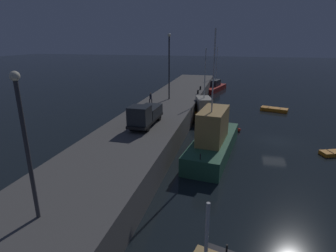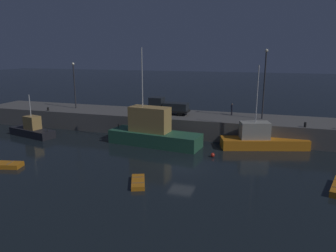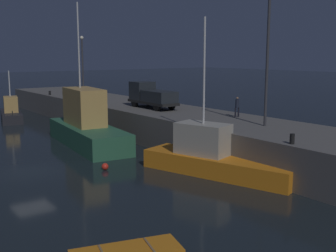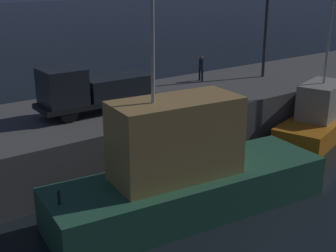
{
  "view_description": "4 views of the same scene",
  "coord_description": "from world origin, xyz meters",
  "px_view_note": "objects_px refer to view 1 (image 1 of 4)",
  "views": [
    {
      "loc": [
        -31.18,
        5.08,
        11.15
      ],
      "look_at": [
        -3.15,
        11.99,
        1.89
      ],
      "focal_mm": 29.12,
      "sensor_mm": 36.0,
      "label": 1
    },
    {
      "loc": [
        7.83,
        -29.67,
        11.5
      ],
      "look_at": [
        -4.37,
        9.28,
        1.95
      ],
      "focal_mm": 34.02,
      "sensor_mm": 36.0,
      "label": 2
    },
    {
      "loc": [
        27.26,
        -9.01,
        7.71
      ],
      "look_at": [
        -1.06,
        12.08,
        1.72
      ],
      "focal_mm": 45.56,
      "sensor_mm": 36.0,
      "label": 3
    },
    {
      "loc": [
        -16.17,
        -6.1,
        9.21
      ],
      "look_at": [
        -1.77,
        12.99,
        1.29
      ],
      "focal_mm": 48.83,
      "sensor_mm": 36.0,
      "label": 4
    }
  ],
  "objects_px": {
    "lamp_post_west": "(25,137)",
    "utility_truck": "(145,115)",
    "fishing_boat_orange": "(213,139)",
    "mooring_buoy_near": "(239,130)",
    "bollard_east": "(200,88)",
    "dockworker": "(151,98)",
    "lamp_post_east": "(169,62)",
    "bollard_west": "(198,92)",
    "fishing_boat_blue": "(214,87)",
    "rowboat_white_mid": "(336,153)",
    "dinghy_orange_near": "(274,109)",
    "fishing_trawler_red": "(202,111)"
  },
  "relations": [
    {
      "from": "lamp_post_west",
      "to": "mooring_buoy_near",
      "type": "bearing_deg",
      "value": -22.65
    },
    {
      "from": "fishing_boat_blue",
      "to": "rowboat_white_mid",
      "type": "relative_size",
      "value": 3.09
    },
    {
      "from": "fishing_boat_orange",
      "to": "rowboat_white_mid",
      "type": "relative_size",
      "value": 3.76
    },
    {
      "from": "lamp_post_west",
      "to": "dockworker",
      "type": "xyz_separation_m",
      "value": [
        24.61,
        1.78,
        -3.33
      ]
    },
    {
      "from": "mooring_buoy_near",
      "to": "bollard_west",
      "type": "xyz_separation_m",
      "value": [
        9.99,
        6.65,
        2.71
      ]
    },
    {
      "from": "dockworker",
      "to": "bollard_east",
      "type": "relative_size",
      "value": 2.59
    },
    {
      "from": "rowboat_white_mid",
      "to": "mooring_buoy_near",
      "type": "height_order",
      "value": "mooring_buoy_near"
    },
    {
      "from": "fishing_boat_blue",
      "to": "utility_truck",
      "type": "xyz_separation_m",
      "value": [
        -36.44,
        4.05,
        3.04
      ]
    },
    {
      "from": "mooring_buoy_near",
      "to": "dockworker",
      "type": "height_order",
      "value": "dockworker"
    },
    {
      "from": "mooring_buoy_near",
      "to": "lamp_post_east",
      "type": "distance_m",
      "value": 13.73
    },
    {
      "from": "fishing_boat_orange",
      "to": "mooring_buoy_near",
      "type": "bearing_deg",
      "value": -18.03
    },
    {
      "from": "rowboat_white_mid",
      "to": "dockworker",
      "type": "xyz_separation_m",
      "value": [
        5.74,
        21.23,
        3.39
      ]
    },
    {
      "from": "fishing_boat_orange",
      "to": "rowboat_white_mid",
      "type": "bearing_deg",
      "value": -76.2
    },
    {
      "from": "lamp_post_east",
      "to": "bollard_east",
      "type": "height_order",
      "value": "lamp_post_east"
    },
    {
      "from": "lamp_post_east",
      "to": "bollard_west",
      "type": "relative_size",
      "value": 15.51
    },
    {
      "from": "bollard_east",
      "to": "fishing_boat_blue",
      "type": "bearing_deg",
      "value": -5.03
    },
    {
      "from": "mooring_buoy_near",
      "to": "bollard_west",
      "type": "distance_m",
      "value": 12.3
    },
    {
      "from": "mooring_buoy_near",
      "to": "bollard_east",
      "type": "xyz_separation_m",
      "value": [
        13.73,
        6.74,
        2.73
      ]
    },
    {
      "from": "fishing_trawler_red",
      "to": "fishing_boat_blue",
      "type": "relative_size",
      "value": 1.08
    },
    {
      "from": "fishing_boat_blue",
      "to": "lamp_post_east",
      "type": "xyz_separation_m",
      "value": [
        -23.16,
        4.77,
        7.16
      ]
    },
    {
      "from": "mooring_buoy_near",
      "to": "utility_truck",
      "type": "xyz_separation_m",
      "value": [
        -8.37,
        9.53,
        3.6
      ]
    },
    {
      "from": "fishing_boat_blue",
      "to": "lamp_post_east",
      "type": "bearing_deg",
      "value": 168.37
    },
    {
      "from": "fishing_boat_orange",
      "to": "lamp_post_west",
      "type": "distance_m",
      "value": 18.3
    },
    {
      "from": "fishing_boat_orange",
      "to": "dockworker",
      "type": "distance_m",
      "value": 12.77
    },
    {
      "from": "lamp_post_east",
      "to": "dockworker",
      "type": "height_order",
      "value": "lamp_post_east"
    },
    {
      "from": "rowboat_white_mid",
      "to": "bollard_east",
      "type": "height_order",
      "value": "bollard_east"
    },
    {
      "from": "fishing_boat_orange",
      "to": "fishing_boat_blue",
      "type": "bearing_deg",
      "value": 4.53
    },
    {
      "from": "utility_truck",
      "to": "lamp_post_east",
      "type": "bearing_deg",
      "value": 3.08
    },
    {
      "from": "dinghy_orange_near",
      "to": "bollard_west",
      "type": "distance_m",
      "value": 12.68
    },
    {
      "from": "lamp_post_west",
      "to": "dockworker",
      "type": "bearing_deg",
      "value": 4.13
    },
    {
      "from": "fishing_boat_orange",
      "to": "lamp_post_east",
      "type": "height_order",
      "value": "fishing_boat_orange"
    },
    {
      "from": "dockworker",
      "to": "bollard_east",
      "type": "xyz_separation_m",
      "value": [
        13.05,
        -5.03,
        -0.62
      ]
    },
    {
      "from": "fishing_boat_orange",
      "to": "utility_truck",
      "type": "xyz_separation_m",
      "value": [
        -0.34,
        6.91,
        2.15
      ]
    },
    {
      "from": "lamp_post_west",
      "to": "utility_truck",
      "type": "xyz_separation_m",
      "value": [
        15.57,
        -0.46,
        -3.08
      ]
    },
    {
      "from": "dockworker",
      "to": "fishing_trawler_red",
      "type": "bearing_deg",
      "value": -56.09
    },
    {
      "from": "lamp_post_east",
      "to": "bollard_east",
      "type": "xyz_separation_m",
      "value": [
        8.81,
        -3.5,
        -4.99
      ]
    },
    {
      "from": "fishing_trawler_red",
      "to": "fishing_boat_orange",
      "type": "bearing_deg",
      "value": -168.64
    },
    {
      "from": "fishing_boat_blue",
      "to": "lamp_post_west",
      "type": "xyz_separation_m",
      "value": [
        -52.01,
        4.51,
        6.12
      ]
    },
    {
      "from": "mooring_buoy_near",
      "to": "rowboat_white_mid",
      "type": "bearing_deg",
      "value": -118.14
    },
    {
      "from": "rowboat_white_mid",
      "to": "utility_truck",
      "type": "distance_m",
      "value": 19.61
    },
    {
      "from": "dinghy_orange_near",
      "to": "fishing_boat_blue",
      "type": "bearing_deg",
      "value": 34.5
    },
    {
      "from": "dinghy_orange_near",
      "to": "rowboat_white_mid",
      "type": "relative_size",
      "value": 1.36
    },
    {
      "from": "dinghy_orange_near",
      "to": "bollard_west",
      "type": "bearing_deg",
      "value": 99.35
    },
    {
      "from": "lamp_post_west",
      "to": "bollard_east",
      "type": "height_order",
      "value": "lamp_post_west"
    },
    {
      "from": "dockworker",
      "to": "bollard_east",
      "type": "height_order",
      "value": "dockworker"
    },
    {
      "from": "rowboat_white_mid",
      "to": "mooring_buoy_near",
      "type": "xyz_separation_m",
      "value": [
        5.06,
        9.46,
        0.04
      ]
    },
    {
      "from": "dinghy_orange_near",
      "to": "bollard_west",
      "type": "relative_size",
      "value": 7.34
    },
    {
      "from": "fishing_boat_orange",
      "to": "bollard_east",
      "type": "distance_m",
      "value": 22.18
    },
    {
      "from": "fishing_boat_orange",
      "to": "mooring_buoy_near",
      "type": "xyz_separation_m",
      "value": [
        8.03,
        -2.61,
        -1.45
      ]
    },
    {
      "from": "fishing_trawler_red",
      "to": "bollard_east",
      "type": "distance_m",
      "value": 8.99
    }
  ]
}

